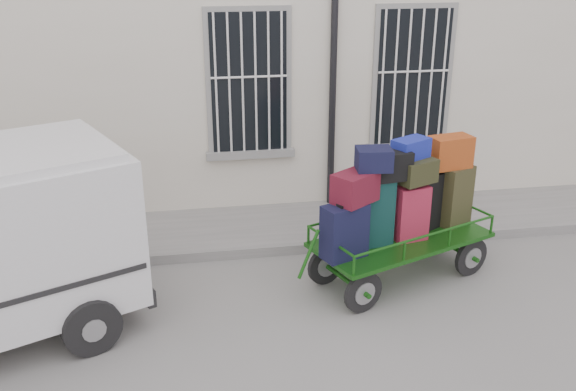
# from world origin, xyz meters

# --- Properties ---
(ground) EXTENTS (80.00, 80.00, 0.00)m
(ground) POSITION_xyz_m (0.00, 0.00, 0.00)
(ground) COLOR slate
(ground) RESTS_ON ground
(building) EXTENTS (24.00, 5.15, 6.00)m
(building) POSITION_xyz_m (0.00, 5.50, 3.00)
(building) COLOR beige
(building) RESTS_ON ground
(sidewalk) EXTENTS (24.00, 1.70, 0.15)m
(sidewalk) POSITION_xyz_m (0.00, 2.20, 0.07)
(sidewalk) COLOR slate
(sidewalk) RESTS_ON ground
(luggage_cart) EXTENTS (2.86, 1.90, 1.99)m
(luggage_cart) POSITION_xyz_m (1.29, 0.38, 1.08)
(luggage_cart) COLOR black
(luggage_cart) RESTS_ON ground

